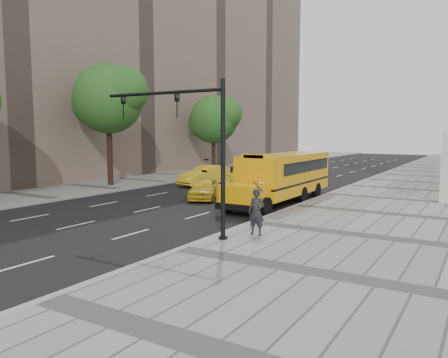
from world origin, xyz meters
The scene contains 13 objects.
ground centered at (0.00, 0.00, 0.00)m, with size 140.00×140.00×0.00m, color black.
sidewalk_museum centered at (12.00, 0.00, 0.07)m, with size 12.00×140.00×0.15m, color gray.
sidewalk_far centered at (-11.00, 0.00, 0.07)m, with size 6.00×140.00×0.15m, color gray.
curb_museum centered at (6.00, 0.00, 0.07)m, with size 0.30×140.00×0.15m, color gray.
curb_far centered at (-8.00, 0.00, 0.07)m, with size 0.30×140.00×0.15m, color gray.
building_far centered at (-19.00, 10.00, 16.00)m, with size 10.00×80.00×32.00m, color #776256.
tree_b centered at (-10.40, 1.37, 7.05)m, with size 6.19×5.50×9.76m.
tree_c centered at (-10.40, 16.67, 5.83)m, with size 5.89×5.23×8.40m.
school_bus centered at (4.50, 1.60, 1.76)m, with size 2.96×11.56×3.19m.
taxi_near centered at (-0.39, -0.11, 0.71)m, with size 1.68×4.18×1.42m, color gold.
taxi_far centered at (-4.35, 6.08, 0.83)m, with size 1.76×5.06×1.67m, color gold.
pedestrian centered at (7.41, -7.83, 1.11)m, with size 0.70×0.46×1.91m, color black.
traffic_signal centered at (5.19, -9.14, 4.09)m, with size 6.18×0.36×6.40m.
Camera 1 is at (15.49, -23.59, 4.35)m, focal length 35.00 mm.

